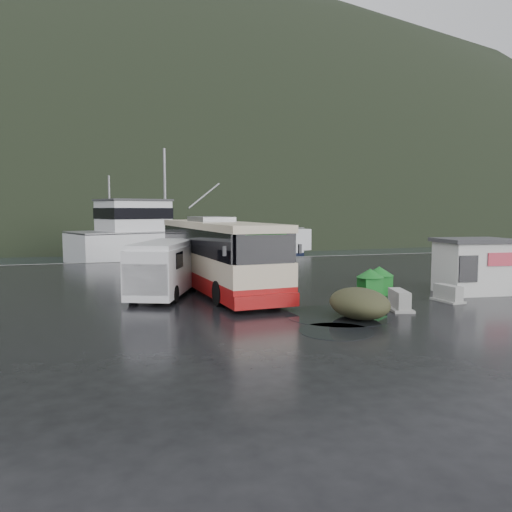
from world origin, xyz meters
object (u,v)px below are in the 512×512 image
object	(u,v)px
white_van	(165,295)
dome_tent	(359,318)
jersey_barrier_b	(448,301)
coach_bus	(217,289)
waste_bin_left	(370,296)
ticket_kiosk	(472,293)
fishing_trawler	(195,250)
jersey_barrier_a	(399,310)
waste_bin_right	(379,294)

from	to	relation	value
white_van	dome_tent	bearing A→B (deg)	-26.53
white_van	jersey_barrier_b	size ratio (longest dim) A/B	4.18
coach_bus	waste_bin_left	size ratio (longest dim) A/B	10.06
ticket_kiosk	fishing_trawler	distance (m)	31.14
white_van	dome_tent	world-z (taller)	white_van
fishing_trawler	dome_tent	bearing A→B (deg)	-110.21
white_van	jersey_barrier_a	bearing A→B (deg)	-13.77
coach_bus	jersey_barrier_b	world-z (taller)	coach_bus
white_van	ticket_kiosk	bearing A→B (deg)	7.42
white_van	fishing_trawler	world-z (taller)	fishing_trawler
coach_bus	ticket_kiosk	distance (m)	12.75
white_van	dome_tent	size ratio (longest dim) A/B	2.13
waste_bin_left	dome_tent	bearing A→B (deg)	-124.09
waste_bin_right	jersey_barrier_a	world-z (taller)	waste_bin_right
waste_bin_right	fishing_trawler	bearing A→B (deg)	97.84
jersey_barrier_a	fishing_trawler	distance (m)	32.63
dome_tent	jersey_barrier_a	xyz separation A→B (m)	(2.35, 0.96, 0.00)
waste_bin_left	fishing_trawler	distance (m)	29.46
white_van	fishing_trawler	distance (m)	26.92
ticket_kiosk	jersey_barrier_a	distance (m)	6.33
waste_bin_right	jersey_barrier_a	xyz separation A→B (m)	(-1.17, -3.58, 0.00)
ticket_kiosk	jersey_barrier_b	distance (m)	3.08
dome_tent	jersey_barrier_a	bearing A→B (deg)	22.16
white_van	jersey_barrier_a	size ratio (longest dim) A/B	3.84
dome_tent	ticket_kiosk	bearing A→B (deg)	23.49
waste_bin_right	white_van	bearing A→B (deg)	164.95
white_van	jersey_barrier_b	world-z (taller)	white_van
ticket_kiosk	jersey_barrier_b	xyz separation A→B (m)	(-2.65, -1.58, 0.00)
waste_bin_left	jersey_barrier_a	size ratio (longest dim) A/B	0.81
ticket_kiosk	jersey_barrier_a	xyz separation A→B (m)	(-5.78, -2.58, 0.00)
waste_bin_left	ticket_kiosk	distance (m)	5.34
coach_bus	jersey_barrier_a	bearing A→B (deg)	-55.88
dome_tent	waste_bin_right	bearing A→B (deg)	52.16
fishing_trawler	jersey_barrier_b	bearing A→B (deg)	-100.30
waste_bin_left	dome_tent	xyz separation A→B (m)	(-2.84, -4.19, 0.00)
coach_bus	waste_bin_right	world-z (taller)	coach_bus
ticket_kiosk	jersey_barrier_a	size ratio (longest dim) A/B	2.12
white_van	waste_bin_left	distance (m)	9.80
waste_bin_left	dome_tent	world-z (taller)	waste_bin_left
coach_bus	ticket_kiosk	xyz separation A→B (m)	(11.81, -4.83, 0.00)
white_van	dome_tent	xyz separation A→B (m)	(6.48, -7.23, 0.00)
ticket_kiosk	jersey_barrier_a	bearing A→B (deg)	-149.99
waste_bin_left	white_van	bearing A→B (deg)	161.93
waste_bin_right	dome_tent	size ratio (longest dim) A/B	0.47
coach_bus	white_van	size ratio (longest dim) A/B	2.12
white_van	fishing_trawler	size ratio (longest dim) A/B	0.22
white_van	fishing_trawler	xyz separation A→B (m)	(6.03, 26.23, 0.00)
jersey_barrier_a	waste_bin_left	bearing A→B (deg)	81.51
coach_bus	fishing_trawler	world-z (taller)	fishing_trawler
white_van	ticket_kiosk	world-z (taller)	ticket_kiosk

